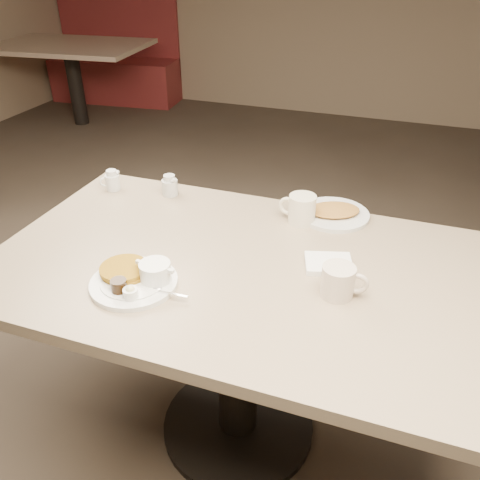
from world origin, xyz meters
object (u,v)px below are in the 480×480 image
(diner_table, at_px, (238,307))
(hash_plate, at_px, (334,213))
(main_plate, at_px, (136,278))
(creamer_right, at_px, (170,186))
(coffee_mug_near, at_px, (339,281))
(creamer_left, at_px, (112,181))
(booth_back_left, at_px, (114,63))
(coffee_mug_far, at_px, (301,209))

(diner_table, xyz_separation_m, hash_plate, (0.22, 0.39, 0.18))
(main_plate, distance_m, creamer_right, 0.57)
(main_plate, height_order, creamer_right, creamer_right)
(coffee_mug_near, xyz_separation_m, hash_plate, (-0.09, 0.44, -0.03))
(coffee_mug_near, relative_size, hash_plate, 0.41)
(creamer_left, bearing_deg, booth_back_left, 122.45)
(diner_table, relative_size, creamer_right, 18.75)
(creamer_right, bearing_deg, diner_table, -41.35)
(diner_table, xyz_separation_m, coffee_mug_far, (0.12, 0.31, 0.22))
(creamer_right, bearing_deg, creamer_left, -171.47)
(diner_table, bearing_deg, creamer_right, 138.65)
(creamer_left, bearing_deg, diner_table, -26.84)
(coffee_mug_near, height_order, coffee_mug_far, coffee_mug_far)
(coffee_mug_far, xyz_separation_m, booth_back_left, (-2.90, 3.39, -0.39))
(diner_table, relative_size, coffee_mug_near, 11.22)
(diner_table, bearing_deg, main_plate, -140.09)
(coffee_mug_far, height_order, hash_plate, coffee_mug_far)
(creamer_left, bearing_deg, creamer_right, 8.53)
(coffee_mug_near, distance_m, coffee_mug_far, 0.41)
(main_plate, height_order, coffee_mug_far, coffee_mug_far)
(diner_table, distance_m, coffee_mug_near, 0.38)
(coffee_mug_near, height_order, booth_back_left, booth_back_left)
(diner_table, height_order, coffee_mug_far, coffee_mug_far)
(coffee_mug_far, height_order, creamer_right, coffee_mug_far)
(main_plate, xyz_separation_m, booth_back_left, (-2.55, 3.89, -0.36))
(main_plate, bearing_deg, coffee_mug_near, 14.57)
(coffee_mug_far, xyz_separation_m, creamer_left, (-0.75, 0.01, -0.01))
(coffee_mug_far, bearing_deg, hash_plate, 38.54)
(coffee_mug_near, xyz_separation_m, booth_back_left, (-3.09, 3.75, -0.39))
(creamer_right, relative_size, booth_back_left, 0.05)
(hash_plate, bearing_deg, creamer_right, -176.52)
(main_plate, xyz_separation_m, creamer_right, (-0.17, 0.55, 0.01))
(diner_table, xyz_separation_m, booth_back_left, (-2.78, 3.70, -0.17))
(coffee_mug_near, height_order, creamer_right, coffee_mug_near)
(booth_back_left, bearing_deg, hash_plate, -47.84)
(main_plate, relative_size, booth_back_left, 0.18)
(main_plate, bearing_deg, creamer_left, 127.70)
(booth_back_left, bearing_deg, main_plate, -56.82)
(main_plate, bearing_deg, booth_back_left, 123.18)
(main_plate, relative_size, coffee_mug_near, 2.31)
(coffee_mug_near, distance_m, booth_back_left, 4.88)
(main_plate, xyz_separation_m, creamer_left, (-0.40, 0.51, 0.01))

